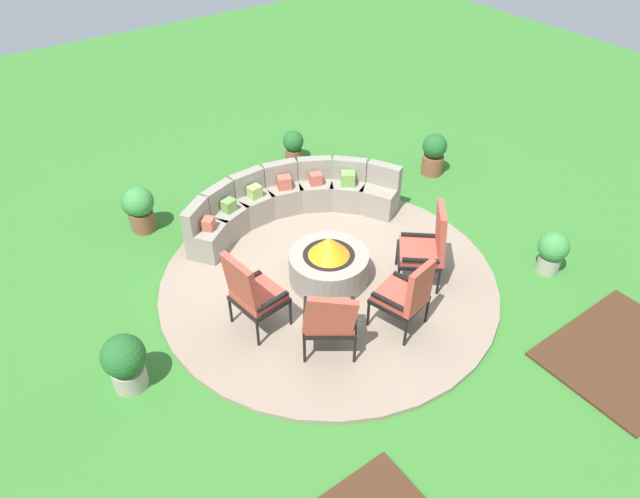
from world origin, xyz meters
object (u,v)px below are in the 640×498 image
lounge_chair_back_left (406,294)px  potted_plant_4 (125,361)px  lounge_chair_front_right (330,318)px  potted_plant_3 (293,145)px  fire_pit (329,263)px  potted_plant_2 (140,208)px  lounge_chair_front_left (252,292)px  potted_plant_5 (434,153)px  curved_stone_bench (289,201)px  lounge_chair_back_right (428,245)px  potted_plant_0 (553,250)px  potted_plant_1 (135,208)px

lounge_chair_back_left → potted_plant_4: size_ratio=1.44×
lounge_chair_front_right → potted_plant_3: lounge_chair_front_right is taller
fire_pit → potted_plant_2: 3.08m
lounge_chair_front_left → potted_plant_5: bearing=100.6°
lounge_chair_front_left → curved_stone_bench: bearing=128.7°
potted_plant_4 → potted_plant_2: bearing=64.8°
lounge_chair_back_left → potted_plant_3: (1.31, 4.37, -0.30)m
potted_plant_4 → potted_plant_5: potted_plant_5 is taller
potted_plant_5 → potted_plant_4: bearing=-167.4°
potted_plant_3 → potted_plant_5: (1.70, -1.84, 0.10)m
potted_plant_2 → curved_stone_bench: bearing=-30.4°
lounge_chair_back_left → potted_plant_5: 3.94m
lounge_chair_front_left → lounge_chair_back_right: lounge_chair_back_right is taller
lounge_chair_front_left → lounge_chair_back_right: size_ratio=0.98×
fire_pit → lounge_chair_back_right: (1.04, -0.76, 0.31)m
fire_pit → potted_plant_2: (-1.56, 2.65, 0.07)m
lounge_chair_front_right → potted_plant_0: bearing=26.2°
potted_plant_4 → potted_plant_5: size_ratio=0.97×
lounge_chair_front_right → potted_plant_3: bearing=97.1°
potted_plant_0 → lounge_chair_front_right: bearing=170.3°
fire_pit → potted_plant_0: size_ratio=1.69×
potted_plant_2 → potted_plant_5: bearing=-16.2°
potted_plant_2 → potted_plant_4: potted_plant_2 is taller
potted_plant_4 → fire_pit: bearing=1.8°
curved_stone_bench → lounge_chair_back_right: size_ratio=2.85×
fire_pit → lounge_chair_front_right: 1.30m
lounge_chair_front_left → potted_plant_3: bearing=132.4°
curved_stone_bench → potted_plant_5: 2.86m
potted_plant_3 → potted_plant_4: (-4.37, -3.19, 0.10)m
lounge_chair_back_left → potted_plant_5: bearing=24.7°
lounge_chair_front_right → potted_plant_2: bearing=138.3°
potted_plant_1 → potted_plant_3: size_ratio=1.17×
potted_plant_5 → potted_plant_3: bearing=132.8°
potted_plant_1 → lounge_chair_back_right: bearing=-52.7°
curved_stone_bench → potted_plant_2: bearing=149.6°
lounge_chair_back_right → potted_plant_4: 3.96m
lounge_chair_front_right → potted_plant_2: size_ratio=1.38×
curved_stone_bench → potted_plant_3: curved_stone_bench is taller
lounge_chair_front_left → fire_pit: bearing=90.9°
fire_pit → potted_plant_3: (1.52, 3.10, -0.03)m
potted_plant_1 → potted_plant_3: (3.13, 0.38, -0.08)m
fire_pit → lounge_chair_back_left: 1.31m
potted_plant_1 → fire_pit: bearing=-59.3°
fire_pit → potted_plant_0: (2.64, -1.61, 0.03)m
curved_stone_bench → potted_plant_1: size_ratio=5.06×
lounge_chair_front_left → potted_plant_2: size_ratio=1.55×
potted_plant_2 → potted_plant_5: 4.98m
potted_plant_1 → lounge_chair_back_left: bearing=-65.4°
lounge_chair_front_left → potted_plant_2: (-0.29, 2.84, -0.24)m
lounge_chair_back_left → lounge_chair_back_right: lounge_chair_back_right is taller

